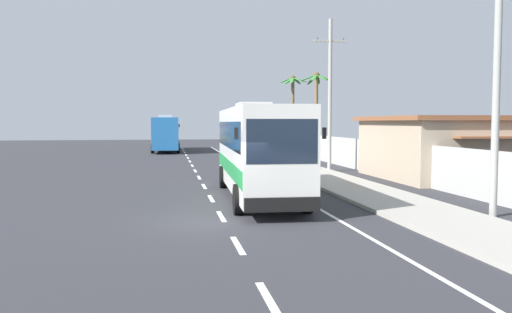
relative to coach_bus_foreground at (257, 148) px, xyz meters
name	(u,v)px	position (x,y,z in m)	size (l,w,h in m)	color
ground_plane	(224,221)	(-1.92, -5.07, -2.05)	(160.00, 160.00, 0.00)	#303035
sidewalk_kerb	(334,181)	(4.88, 4.93, -1.98)	(3.20, 90.00, 0.14)	#A8A399
lane_markings	(238,175)	(0.41, 9.35, -2.05)	(3.78, 71.00, 0.01)	white
boundary_wall	(374,157)	(8.68, 8.93, -1.04)	(0.24, 60.00, 2.02)	#B2B2AD
coach_bus_foreground	(257,148)	(0.00, 0.00, 0.00)	(3.10, 11.58, 3.95)	silver
coach_bus_far_lane	(166,133)	(-3.83, 36.15, -0.05)	(3.10, 12.49, 3.85)	#2366A8
motorcycle_beside_bus	(266,164)	(2.10, 9.24, -1.42)	(0.56, 1.96, 1.54)	black
pedestrian_near_kerb	(302,156)	(4.98, 11.88, -1.11)	(0.36, 0.36, 1.55)	black
pedestrian_midwalk	(291,153)	(4.62, 13.58, -1.07)	(0.36, 0.36, 1.62)	#75388E
utility_pole_nearest	(495,53)	(6.81, -5.77, 3.27)	(3.12, 0.24, 10.07)	#9E9E99
utility_pole_mid	(330,93)	(6.43, 10.69, 2.90)	(2.11, 0.24, 9.52)	#9E9E99
palm_second	(293,101)	(8.75, 30.47, 3.20)	(2.81, 2.72, 7.79)	brown
palm_third	(316,100)	(8.95, 22.60, 3.00)	(2.88, 2.66, 7.38)	brown
roadside_building	(475,147)	(13.25, 5.62, -0.32)	(11.13, 9.16, 3.44)	tan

